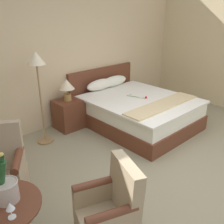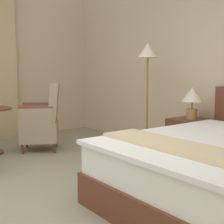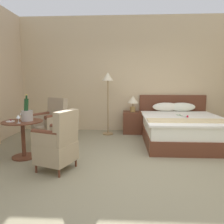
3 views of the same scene
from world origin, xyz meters
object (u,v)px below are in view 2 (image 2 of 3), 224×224
Objects in this scene: nightstand at (191,140)px; floor_lamp_brass at (148,65)px; bedside_lamp at (192,97)px; armchair_by_window at (43,121)px.

floor_lamp_brass is at bearing -163.56° from nightstand.
nightstand is 1.36× the size of bedside_lamp.
nightstand is at bearing 0.00° from bedside_lamp.
nightstand is 0.59m from bedside_lamp.
floor_lamp_brass is 1.56× the size of armchair_by_window.
armchair_by_window is (-1.15, -1.14, -0.86)m from floor_lamp_brass.
floor_lamp_brass is (-0.66, -0.20, 0.44)m from bedside_lamp.
bedside_lamp is at bearing 16.44° from floor_lamp_brass.
armchair_by_window reaches higher than bedside_lamp.
armchair_by_window is at bearing -143.69° from nightstand.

